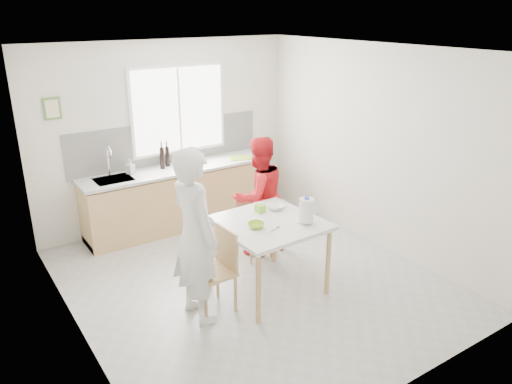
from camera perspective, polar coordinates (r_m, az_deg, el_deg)
ground at (r=6.14m, az=-0.59°, el=-10.02°), size 4.50×4.50×0.00m
room_shell at (r=5.50m, az=-0.65°, el=4.94°), size 4.50×4.50×4.50m
window at (r=7.49m, az=-8.82°, el=9.29°), size 1.50×0.06×1.30m
backsplash at (r=7.52m, az=-10.05°, el=5.55°), size 3.00×0.02×0.65m
picture_frame at (r=6.91m, az=-22.28°, el=8.81°), size 0.22×0.03×0.28m
kitchen_counter at (r=7.51m, az=-8.80°, el=-0.86°), size 2.84×0.64×1.37m
dining_table at (r=5.63m, az=1.35°, el=-4.24°), size 1.15×1.15×0.85m
chair_left at (r=5.40m, az=-4.49°, el=-8.48°), size 0.44×0.44×0.92m
chair_far at (r=6.54m, az=-0.54°, el=-3.62°), size 0.39×0.39×0.81m
person_white at (r=5.10m, az=-6.98°, el=-5.02°), size 0.47×0.70×1.87m
person_red at (r=6.50m, az=0.31°, el=-0.49°), size 0.79×0.63×1.58m
bowl_green at (r=5.43m, az=-0.00°, el=-3.81°), size 0.19×0.19×0.06m
bowl_white at (r=5.93m, az=2.20°, el=-1.70°), size 0.23×0.23×0.05m
milk_jug at (r=5.52m, az=5.82°, el=-2.05°), size 0.23×0.17×0.29m
green_box at (r=5.83m, az=0.48°, el=-1.88°), size 0.10×0.10×0.09m
spoon at (r=5.38m, az=2.10°, el=-4.28°), size 0.15×0.07×0.01m
cutting_board at (r=7.72m, az=-1.75°, el=3.93°), size 0.41×0.36×0.01m
wine_bottle_a at (r=7.30m, az=-10.70°, el=3.87°), size 0.07×0.07×0.32m
wine_bottle_b at (r=7.41m, az=-10.11°, el=4.07°), size 0.07×0.07×0.30m
jar_amber at (r=7.52m, az=-8.39°, el=3.87°), size 0.06×0.06×0.16m
soap_bottle at (r=7.17m, az=-14.16°, el=2.82°), size 0.12×0.12×0.20m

